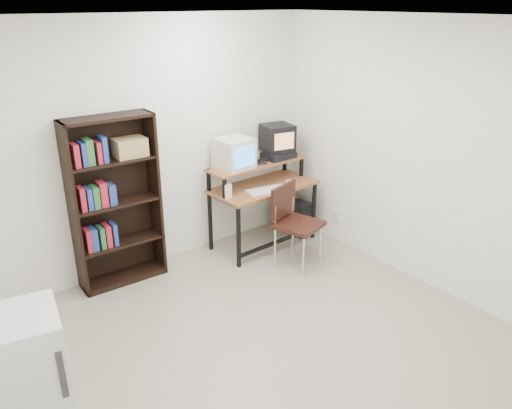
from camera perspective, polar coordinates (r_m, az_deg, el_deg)
floor at (r=4.31m, az=1.19°, el=-16.67°), size 4.00×4.00×0.01m
ceiling at (r=3.35m, az=1.57°, el=20.51°), size 4.00×4.00×0.01m
back_wall at (r=5.25m, az=-12.56°, el=6.28°), size 4.00×0.01×2.60m
right_wall at (r=5.06m, az=19.34°, el=4.94°), size 0.01×4.00×2.60m
computer_desk at (r=5.75m, az=0.71°, el=1.83°), size 1.24×0.65×0.98m
crt_monitor at (r=5.51m, az=-2.53°, el=5.84°), size 0.38×0.39×0.34m
vcr at (r=5.89m, az=2.59°, el=5.59°), size 0.36×0.27×0.08m
crt_tv at (r=5.89m, az=2.45°, el=7.60°), size 0.39×0.38×0.31m
cd_spindle at (r=5.69m, az=0.71°, el=4.87°), size 0.13×0.13×0.05m
keyboard at (r=5.54m, az=1.38°, el=1.55°), size 0.50×0.29×0.03m
mousepad at (r=5.83m, az=3.78°, el=2.42°), size 0.22×0.19×0.01m
mouse at (r=5.83m, az=3.91°, el=2.61°), size 0.11×0.07×0.03m
desk_speaker at (r=5.36m, az=-3.32°, el=1.53°), size 0.09×0.09×0.17m
pc_tower at (r=6.22m, az=4.20°, el=-1.35°), size 0.29×0.48×0.42m
school_chair at (r=5.37m, az=4.21°, el=-1.40°), size 0.55×0.55×0.89m
bookshelf at (r=5.09m, az=-15.88°, el=0.51°), size 0.87×0.32×1.72m
mini_fridge at (r=3.77m, az=-24.82°, el=-17.13°), size 0.59×0.60×0.87m
wall_outlet at (r=6.05m, az=9.11°, el=-1.37°), size 0.02×0.08×0.12m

